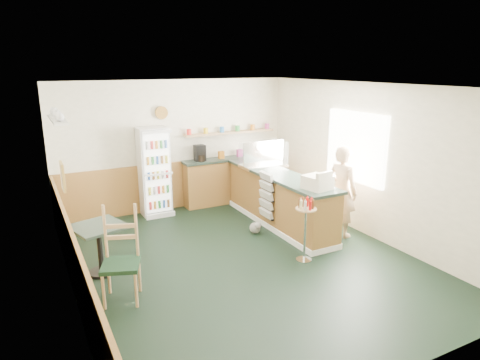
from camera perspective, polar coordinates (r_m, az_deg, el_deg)
ground at (r=6.87m, az=0.36°, el=-10.64°), size 6.00×6.00×0.00m
room_envelope at (r=6.90m, az=-4.13°, el=2.86°), size 5.04×6.02×2.72m
service_counter at (r=8.20m, az=5.21°, el=-2.88°), size 0.68×3.01×1.01m
back_counter at (r=9.54m, az=-1.19°, el=0.31°), size 2.24×0.42×1.69m
drinks_fridge at (r=8.78m, az=-11.30°, el=1.06°), size 0.59×0.52×1.79m
display_case at (r=8.49m, az=3.15°, el=3.40°), size 0.90×0.47×0.51m
cash_register at (r=7.12m, az=10.26°, el=-0.31°), size 0.45×0.47×0.22m
shopkeeper at (r=7.77m, az=13.43°, el=-1.46°), size 0.51×0.63×1.65m
condiment_stand at (r=6.68m, az=8.74°, el=-5.29°), size 0.32×0.32×1.01m
newspaper_rack at (r=7.86m, az=3.53°, el=-2.10°), size 0.09×0.43×0.87m
cafe_table at (r=6.58m, az=-18.25°, el=-7.60°), size 0.85×0.85×0.75m
cafe_chair at (r=5.83m, az=-15.94°, el=-9.10°), size 0.60×0.60×1.25m
dog_doorstop at (r=7.84m, az=2.09°, el=-6.35°), size 0.20×0.26×0.25m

